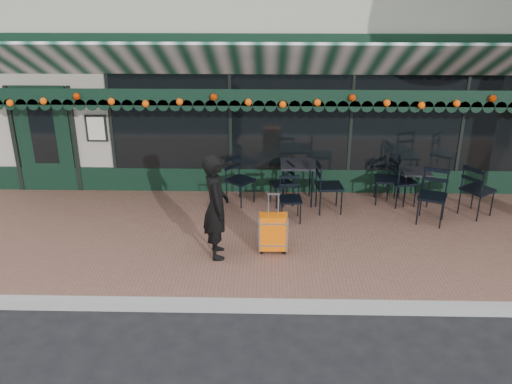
{
  "coord_description": "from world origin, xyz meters",
  "views": [
    {
      "loc": [
        -0.23,
        -6.51,
        4.48
      ],
      "look_at": [
        -0.43,
        1.6,
        1.12
      ],
      "focal_mm": 38.0,
      "sensor_mm": 36.0,
      "label": 1
    }
  ],
  "objects_px": {
    "chair_a_right": "(402,182)",
    "chair_a_extra": "(478,190)",
    "chair_a_front": "(432,197)",
    "chair_solo": "(240,181)",
    "cafe_table_a": "(415,174)",
    "chair_b_right": "(329,187)",
    "chair_b_front": "(290,200)",
    "cafe_table_b": "(297,167)",
    "chair_a_left": "(387,180)",
    "woman": "(216,207)",
    "suitcase": "(273,233)",
    "chair_b_left": "(282,184)"
  },
  "relations": [
    {
      "from": "chair_a_front",
      "to": "chair_solo",
      "type": "distance_m",
      "value": 3.62
    },
    {
      "from": "chair_a_right",
      "to": "chair_a_left",
      "type": "bearing_deg",
      "value": 58.88
    },
    {
      "from": "chair_b_right",
      "to": "chair_a_front",
      "type": "bearing_deg",
      "value": -110.17
    },
    {
      "from": "woman",
      "to": "suitcase",
      "type": "relative_size",
      "value": 1.68
    },
    {
      "from": "cafe_table_b",
      "to": "chair_a_left",
      "type": "distance_m",
      "value": 1.79
    },
    {
      "from": "chair_b_right",
      "to": "chair_b_left",
      "type": "bearing_deg",
      "value": 66.28
    },
    {
      "from": "suitcase",
      "to": "cafe_table_b",
      "type": "height_order",
      "value": "suitcase"
    },
    {
      "from": "woman",
      "to": "suitcase",
      "type": "bearing_deg",
      "value": -92.17
    },
    {
      "from": "chair_a_left",
      "to": "chair_a_extra",
      "type": "height_order",
      "value": "chair_a_extra"
    },
    {
      "from": "chair_a_left",
      "to": "chair_b_left",
      "type": "xyz_separation_m",
      "value": [
        -2.07,
        -0.15,
        -0.05
      ]
    },
    {
      "from": "chair_a_extra",
      "to": "chair_b_front",
      "type": "relative_size",
      "value": 1.2
    },
    {
      "from": "suitcase",
      "to": "chair_b_right",
      "type": "height_order",
      "value": "suitcase"
    },
    {
      "from": "suitcase",
      "to": "chair_a_extra",
      "type": "relative_size",
      "value": 1.02
    },
    {
      "from": "cafe_table_b",
      "to": "chair_b_front",
      "type": "bearing_deg",
      "value": -100.59
    },
    {
      "from": "chair_b_left",
      "to": "chair_b_right",
      "type": "distance_m",
      "value": 0.94
    },
    {
      "from": "chair_a_left",
      "to": "chair_b_right",
      "type": "xyz_separation_m",
      "value": [
        -1.18,
        -0.44,
        0.02
      ]
    },
    {
      "from": "cafe_table_a",
      "to": "chair_b_right",
      "type": "distance_m",
      "value": 1.78
    },
    {
      "from": "chair_b_front",
      "to": "chair_a_left",
      "type": "bearing_deg",
      "value": 20.56
    },
    {
      "from": "suitcase",
      "to": "chair_a_right",
      "type": "relative_size",
      "value": 1.08
    },
    {
      "from": "chair_a_right",
      "to": "chair_a_extra",
      "type": "distance_m",
      "value": 1.37
    },
    {
      "from": "chair_a_front",
      "to": "chair_b_right",
      "type": "relative_size",
      "value": 1.0
    },
    {
      "from": "chair_a_front",
      "to": "chair_b_front",
      "type": "relative_size",
      "value": 1.19
    },
    {
      "from": "woman",
      "to": "chair_a_right",
      "type": "distance_m",
      "value": 4.07
    },
    {
      "from": "cafe_table_b",
      "to": "chair_solo",
      "type": "xyz_separation_m",
      "value": [
        -1.12,
        -0.08,
        -0.26
      ]
    },
    {
      "from": "chair_b_left",
      "to": "chair_b_front",
      "type": "xyz_separation_m",
      "value": [
        0.14,
        -0.75,
        -0.01
      ]
    },
    {
      "from": "suitcase",
      "to": "chair_solo",
      "type": "distance_m",
      "value": 2.09
    },
    {
      "from": "suitcase",
      "to": "cafe_table_b",
      "type": "distance_m",
      "value": 2.15
    },
    {
      "from": "cafe_table_a",
      "to": "suitcase",
      "type": "bearing_deg",
      "value": -143.24
    },
    {
      "from": "chair_b_right",
      "to": "chair_b_front",
      "type": "xyz_separation_m",
      "value": [
        -0.75,
        -0.46,
        -0.08
      ]
    },
    {
      "from": "chair_a_right",
      "to": "cafe_table_a",
      "type": "bearing_deg",
      "value": -87.12
    },
    {
      "from": "chair_b_left",
      "to": "woman",
      "type": "bearing_deg",
      "value": -47.79
    },
    {
      "from": "cafe_table_a",
      "to": "chair_a_extra",
      "type": "bearing_deg",
      "value": -28.57
    },
    {
      "from": "woman",
      "to": "chair_b_left",
      "type": "height_order",
      "value": "woman"
    },
    {
      "from": "chair_a_left",
      "to": "chair_b_left",
      "type": "height_order",
      "value": "chair_a_left"
    },
    {
      "from": "cafe_table_a",
      "to": "chair_b_right",
      "type": "bearing_deg",
      "value": -165.74
    },
    {
      "from": "cafe_table_b",
      "to": "chair_b_right",
      "type": "relative_size",
      "value": 0.82
    },
    {
      "from": "chair_b_front",
      "to": "cafe_table_b",
      "type": "bearing_deg",
      "value": 75.0
    },
    {
      "from": "cafe_table_b",
      "to": "chair_a_extra",
      "type": "relative_size",
      "value": 0.81
    },
    {
      "from": "chair_a_left",
      "to": "chair_a_right",
      "type": "relative_size",
      "value": 1.01
    },
    {
      "from": "chair_b_front",
      "to": "chair_solo",
      "type": "height_order",
      "value": "chair_solo"
    },
    {
      "from": "cafe_table_b",
      "to": "chair_a_right",
      "type": "distance_m",
      "value": 2.07
    },
    {
      "from": "woman",
      "to": "chair_a_left",
      "type": "distance_m",
      "value": 3.88
    },
    {
      "from": "chair_b_right",
      "to": "chair_a_left",
      "type": "bearing_deg",
      "value": -75.4
    },
    {
      "from": "chair_b_left",
      "to": "chair_a_left",
      "type": "bearing_deg",
      "value": 74.06
    },
    {
      "from": "cafe_table_a",
      "to": "chair_b_front",
      "type": "bearing_deg",
      "value": -160.05
    },
    {
      "from": "chair_a_front",
      "to": "chair_a_extra",
      "type": "xyz_separation_m",
      "value": [
        0.93,
        0.34,
        0.0
      ]
    },
    {
      "from": "suitcase",
      "to": "chair_b_front",
      "type": "xyz_separation_m",
      "value": [
        0.32,
        1.19,
        0.08
      ]
    },
    {
      "from": "chair_a_front",
      "to": "chair_a_left",
      "type": "bearing_deg",
      "value": 147.41
    },
    {
      "from": "chair_a_front",
      "to": "chair_solo",
      "type": "height_order",
      "value": "chair_a_front"
    },
    {
      "from": "chair_b_left",
      "to": "chair_b_right",
      "type": "relative_size",
      "value": 0.86
    }
  ]
}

